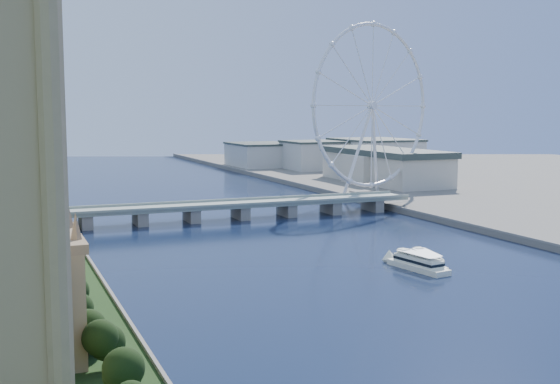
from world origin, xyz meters
TOP-DOWN VIEW (x-y plane):
  - tree_row at (-113.00, 50.00)m, footprint 8.08×168.08m
  - parliament_range at (-128.00, 170.00)m, footprint 24.00×200.00m
  - big_ben at (-128.00, 278.00)m, footprint 20.02×20.02m
  - westminster_bridge at (0.00, 300.00)m, footprint 220.00×22.00m
  - london_eye at (119.98, 355.08)m, footprint 113.60×39.12m
  - county_hall at (175.00, 430.00)m, footprint 54.00×144.00m
  - city_skyline at (39.22, 560.08)m, footprint 505.00×280.00m
  - tour_boat_near at (22.74, 143.55)m, footprint 13.34×33.52m
  - tour_boat_far at (29.32, 147.32)m, footprint 12.56×30.71m

SIDE VIEW (x-z plane):
  - county_hall at x=175.00m, z-range -17.50..17.50m
  - tour_boat_near at x=22.74m, z-range -3.62..3.62m
  - tour_boat_far at x=29.32m, z-range -3.30..3.30m
  - westminster_bridge at x=0.00m, z-range 1.88..11.38m
  - tree_row at x=-113.00m, z-range -1.04..19.96m
  - city_skyline at x=39.22m, z-range 0.96..32.96m
  - parliament_range at x=-128.00m, z-range -16.52..53.48m
  - big_ben at x=-128.00m, z-range 11.57..121.57m
  - london_eye at x=119.98m, z-range 5.37..129.67m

